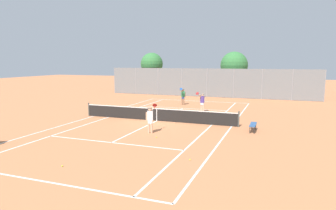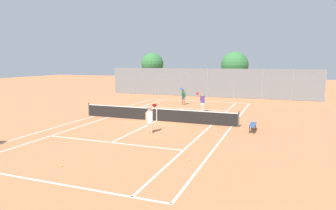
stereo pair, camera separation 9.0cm
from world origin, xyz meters
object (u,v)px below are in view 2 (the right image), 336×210
Objects in this scene: loose_tennis_ball_5 at (189,118)px; loose_tennis_ball_1 at (156,137)px; tennis_net at (157,114)px; courtside_bench at (253,125)px; loose_tennis_ball_3 at (189,160)px; player_far_left at (183,96)px; tree_behind_left at (153,65)px; loose_tennis_ball_0 at (111,112)px; tree_behind_right at (234,66)px; loose_tennis_ball_2 at (61,166)px; player_far_right at (202,102)px; loose_tennis_ball_4 at (130,116)px; player_near_side at (150,118)px.

loose_tennis_ball_1 is at bearing -91.04° from loose_tennis_ball_5.
courtside_bench is (6.97, -0.95, -0.10)m from tennis_net.
loose_tennis_ball_1 is at bearing 133.03° from loose_tennis_ball_3.
tree_behind_left reaches higher than player_far_left.
loose_tennis_ball_0 is 19.66m from tree_behind_right.
loose_tennis_ball_2 is at bearing -67.43° from loose_tennis_ball_0.
loose_tennis_ball_0 is 12.55m from courtside_bench.
player_far_right is 0.31× the size of tree_behind_right.
player_far_left is 7.90m from loose_tennis_ball_4.
loose_tennis_ball_0 is (-4.49, -6.44, -0.89)m from player_far_left.
player_near_side reaches higher than courtside_bench.
loose_tennis_ball_3 is (4.79, 2.66, 0.00)m from loose_tennis_ball_2.
tree_behind_right is (11.36, 0.49, -0.16)m from tree_behind_left.
tree_behind_left reaches higher than loose_tennis_ball_2.
loose_tennis_ball_3 is (5.52, -16.33, -0.89)m from player_far_left.
tree_behind_right is at bearing 101.85° from courtside_bench.
loose_tennis_ball_4 is at bearing -141.31° from player_far_right.
loose_tennis_ball_5 is (-2.81, 9.47, 0.00)m from loose_tennis_ball_3.
loose_tennis_ball_1 is at bearing -49.39° from player_near_side.
loose_tennis_ball_5 is 5.65m from courtside_bench.
loose_tennis_ball_4 is at bearing -171.38° from loose_tennis_ball_5.
player_far_right is 7.62m from courtside_bench.
courtside_bench is at bearing 24.87° from player_near_side.
loose_tennis_ball_5 is 0.04× the size of courtside_bench.
tennis_net is 5.01m from loose_tennis_ball_1.
player_near_side and player_far_left have the same top height.
tree_behind_left is (-8.06, 10.74, 2.97)m from player_far_left.
loose_tennis_ball_1 is 1.00× the size of loose_tennis_ball_3.
loose_tennis_ball_0 is at bearing 165.70° from courtside_bench.
player_near_side reaches higher than loose_tennis_ball_1.
loose_tennis_ball_0 and loose_tennis_ball_2 have the same top height.
player_far_left is at bearing 128.78° from courtside_bench.
tree_behind_right is at bearing 2.46° from tree_behind_left.
player_near_side is 25.20m from tree_behind_left.
tree_behind_right reaches higher than loose_tennis_ball_3.
loose_tennis_ball_1 and loose_tennis_ball_4 have the same top height.
loose_tennis_ball_5 is at bearing -68.47° from player_far_left.
player_far_right is 0.32× the size of tree_behind_left.
player_far_left is 0.31× the size of tree_behind_right.
loose_tennis_ball_5 is at bearing 80.35° from player_near_side.
player_far_left is 12.04m from tree_behind_right.
tennis_net is 5.46m from player_far_right.
player_near_side is at bearing -97.34° from player_far_right.
loose_tennis_ball_4 is 19.66m from tree_behind_left.
loose_tennis_ball_3 and loose_tennis_ball_4 have the same top height.
tree_behind_right reaches higher than tennis_net.
loose_tennis_ball_5 is (2.71, -6.86, -0.89)m from player_far_left.
tree_behind_left is at bearing 108.11° from loose_tennis_ball_4.
tennis_net is 21.48m from tree_behind_left.
player_near_side is 26.88× the size of loose_tennis_ball_3.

